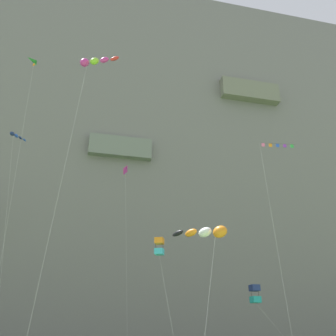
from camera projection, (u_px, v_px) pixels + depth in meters
The scene contains 9 objects.
cliff_face at pixel (113, 161), 88.90m from camera, with size 180.00×34.45×79.39m.
kite_windsock_near_cliff at pixel (93, 62), 35.59m from camera, with size 4.62×5.74×25.99m.
kite_box_mid_right at pixel (255, 294), 44.97m from camera, with size 3.09×5.10×7.94m.
kite_windsock_high_left at pixel (16, 137), 51.56m from camera, with size 3.17×4.69×27.38m.
kite_diamond_front_field at pixel (125, 178), 54.62m from camera, with size 1.59×2.23×25.04m.
kite_banner_high_right at pixel (278, 160), 43.96m from camera, with size 4.75×3.13×22.99m.
kite_box_low_center at pixel (159, 246), 37.43m from camera, with size 1.70×3.22×11.10m.
kite_windsock_upper_left at pixel (206, 232), 34.63m from camera, with size 4.10×7.78×11.66m.
kite_delta_far_left at pixel (33, 79), 43.71m from camera, with size 1.25×3.02×31.43m.
Camera 1 is at (-6.31, -13.30, 1.86)m, focal length 41.33 mm.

